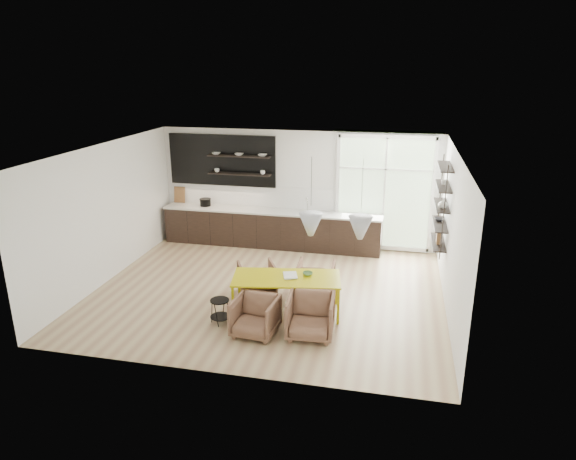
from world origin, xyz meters
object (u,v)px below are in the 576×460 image
object	(u,v)px
armchair_back_right	(316,278)
armchair_front_right	(310,316)
armchair_front_left	(255,316)
dining_table	(287,280)
wire_stool	(220,308)
armchair_back_left	(257,279)

from	to	relation	value
armchair_back_right	armchair_front_right	size ratio (longest dim) A/B	0.93
armchair_back_right	armchair_front_left	size ratio (longest dim) A/B	1.01
dining_table	armchair_back_right	xyz separation A→B (m)	(0.40, 0.92, -0.33)
armchair_front_right	wire_stool	world-z (taller)	armchair_front_right
armchair_back_left	armchair_back_right	bearing A→B (deg)	164.90
armchair_front_left	wire_stool	distance (m)	0.77
armchair_back_left	wire_stool	world-z (taller)	armchair_back_left
dining_table	wire_stool	distance (m)	1.31
armchair_back_right	armchair_front_left	distance (m)	1.96
dining_table	armchair_back_right	world-z (taller)	dining_table
armchair_front_left	wire_stool	xyz separation A→B (m)	(-0.73, 0.25, -0.04)
armchair_back_left	armchair_back_right	distance (m)	1.19
armchair_front_right	wire_stool	size ratio (longest dim) A/B	1.76
armchair_back_right	wire_stool	distance (m)	2.15
armchair_back_right	wire_stool	world-z (taller)	armchair_back_right
armchair_back_right	wire_stool	size ratio (longest dim) A/B	1.64
armchair_front_right	armchair_back_right	bearing A→B (deg)	92.60
armchair_back_left	armchair_front_right	world-z (taller)	armchair_front_right
armchair_back_right	dining_table	bearing A→B (deg)	63.23
dining_table	armchair_back_left	size ratio (longest dim) A/B	2.90
armchair_back_right	wire_stool	bearing A→B (deg)	43.44
armchair_back_right	armchair_front_right	world-z (taller)	armchair_front_right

